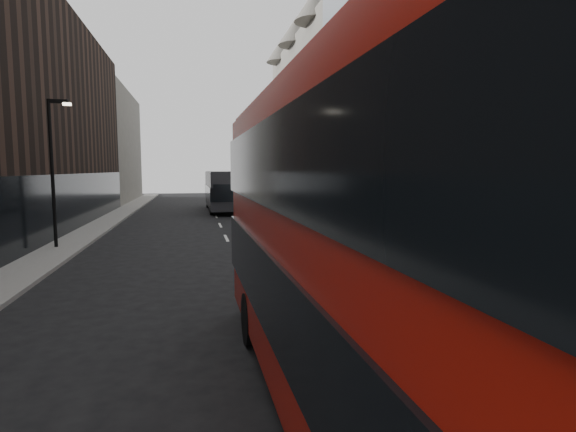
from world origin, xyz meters
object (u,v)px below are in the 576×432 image
street_lamp (54,163)px  car_c (275,215)px  car_a (291,227)px  car_b (258,218)px  red_bus (386,245)px  grey_bus (222,190)px

street_lamp → car_c: size_ratio=1.56×
street_lamp → car_a: (11.62, 0.48, -3.43)m
car_b → red_bus: bearing=-89.5°
red_bus → car_b: bearing=85.6°
street_lamp → grey_bus: size_ratio=0.61×
car_c → car_b: bearing=-125.0°
grey_bus → car_b: grey_bus is taller
street_lamp → car_a: size_ratio=1.59×
grey_bus → car_c: (2.99, -11.41, -1.32)m
red_bus → car_c: bearing=82.6°
street_lamp → car_b: (10.56, 5.90, -3.52)m
street_lamp → car_a: bearing=2.4°
red_bus → grey_bus: size_ratio=1.11×
grey_bus → car_c: 11.87m
red_bus → car_b: 23.71m
red_bus → car_a: bearing=81.2°
car_a → car_b: car_a is taller
red_bus → grey_bus: 36.67m
street_lamp → car_c: bearing=32.3°
grey_bus → car_c: grey_bus is taller
car_c → car_a: bearing=-87.7°
car_b → car_a: bearing=-74.7°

